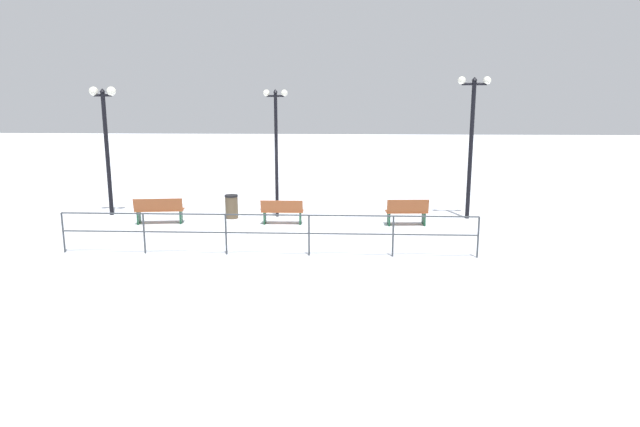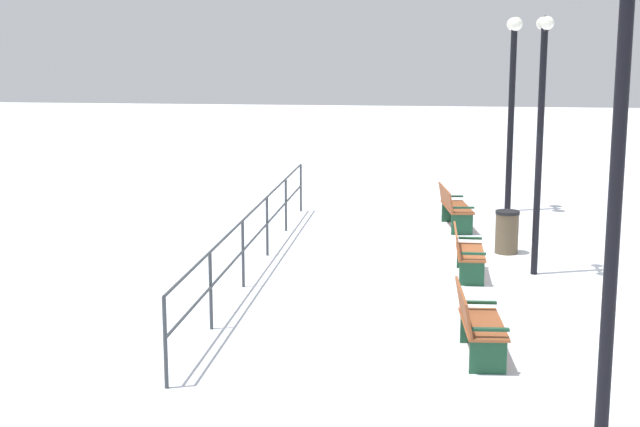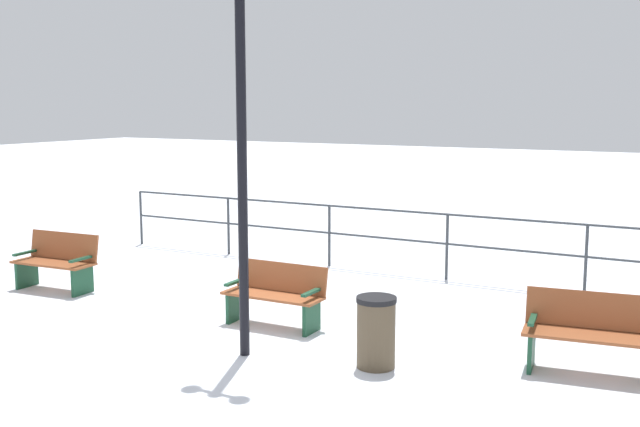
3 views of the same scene
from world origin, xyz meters
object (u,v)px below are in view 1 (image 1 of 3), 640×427
Objects in this scene: bench_nearest at (407,212)px; lamppost_middle at (276,135)px; lamppost_far at (105,127)px; lamppost_near at (472,128)px; bench_third at (159,210)px; bench_second at (282,211)px; trash_bin at (232,207)px.

lamppost_middle is at bearing 71.11° from bench_nearest.
lamppost_far is (0.00, 6.06, 0.26)m from lamppost_middle.
lamppost_far is (-0.00, 12.82, -0.01)m from lamppost_near.
bench_nearest is at bearing -96.87° from bench_third.
bench_nearest is 0.31× the size of lamppost_far.
lamppost_middle is at bearing -90.00° from lamppost_far.
lamppost_middle is (1.21, 4.50, 2.43)m from bench_nearest.
bench_third is 11.03m from lamppost_near.
bench_second is 4.17m from bench_third.
lamppost_far is (1.20, 6.37, 2.71)m from bench_second.
lamppost_far reaches higher than bench_nearest.
lamppost_middle is 2.96m from trash_bin.
lamppost_near reaches higher than bench_third.
lamppost_far is at bearing 50.84° from bench_third.
bench_nearest reaches higher than bench_third.
bench_nearest is at bearing -105.05° from lamppost_middle.
bench_nearest is 0.85× the size of bench_third.
lamppost_near is at bearing -65.69° from bench_nearest.
lamppost_near reaches higher than lamppost_middle.
lamppost_near reaches higher than trash_bin.
lamppost_near reaches higher than bench_second.
bench_third is 2.00× the size of trash_bin.
lamppost_near is at bearing -90.00° from lamppost_far.
bench_nearest is 6.13m from trash_bin.
bench_nearest is at bearing 118.15° from lamppost_near.
lamppost_far reaches higher than bench_second.
bench_second is at bearing -113.93° from trash_bin.
bench_third is 4.75m from lamppost_middle.
bench_third reaches higher than bench_second.
bench_third is at bearing 91.47° from bench_second.
trash_bin is at bearing 92.51° from lamppost_near.
bench_second is 0.29× the size of lamppost_near.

